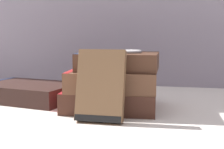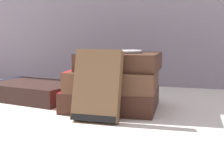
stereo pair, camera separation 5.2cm
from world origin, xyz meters
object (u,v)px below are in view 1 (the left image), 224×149
book_flat_bottom (109,99)px  pocket_watch (129,51)px  book_flat_middle (111,80)px  book_side_left (27,92)px  book_leaning_front (101,88)px  book_flat_top (117,61)px

book_flat_bottom → pocket_watch: pocket_watch is taller
book_flat_middle → book_side_left: 0.24m
book_flat_middle → pocket_watch: (0.04, 0.01, 0.06)m
book_flat_middle → pocket_watch: pocket_watch is taller
book_flat_bottom → pocket_watch: (0.04, 0.01, 0.10)m
book_side_left → pocket_watch: 0.29m
book_flat_middle → book_side_left: bearing=162.9°
book_side_left → pocket_watch: size_ratio=4.23×
book_flat_middle → book_side_left: size_ratio=0.78×
book_leaning_front → pocket_watch: bearing=73.1°
book_flat_top → book_side_left: bearing=168.5°
book_flat_bottom → pocket_watch: 0.11m
book_side_left → book_leaning_front: (0.23, -0.15, 0.04)m
book_flat_bottom → book_leaning_front: (0.01, -0.10, 0.04)m
book_leaning_front → pocket_watch: (0.03, 0.11, 0.06)m
book_leaning_front → book_flat_top: bearing=85.5°
book_leaning_front → pocket_watch: 0.14m
pocket_watch → book_flat_bottom: bearing=-167.2°
book_flat_top → book_side_left: 0.26m
book_flat_top → book_leaning_front: size_ratio=1.28×
book_side_left → book_flat_bottom: bearing=-0.5°
book_flat_bottom → book_side_left: book_flat_bottom is taller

